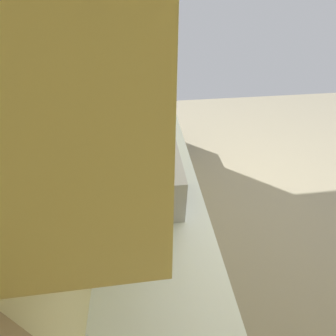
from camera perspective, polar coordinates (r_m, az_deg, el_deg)
name	(u,v)px	position (r m, az deg, el deg)	size (l,w,h in m)	color
ground_plane	(276,211)	(2.85, 25.58, -9.76)	(6.23, 6.23, 0.00)	gray
wall_back	(91,114)	(1.68, -18.96, 12.75)	(4.01, 0.12, 2.58)	beige
counter_run	(155,234)	(1.86, -3.41, -16.39)	(2.99, 0.66, 0.90)	#E7D47B
upper_cabinets	(102,29)	(1.06, -16.39, 30.54)	(1.69, 0.33, 0.57)	#F0D579
oven_range	(145,121)	(3.26, -5.72, 11.65)	(0.69, 0.66, 1.08)	#B7BABF
microwave	(148,177)	(1.41, -5.10, -2.35)	(0.50, 0.41, 0.31)	#B7BABF
bowl	(154,143)	(1.91, -3.62, 6.23)	(0.13, 0.13, 0.07)	silver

